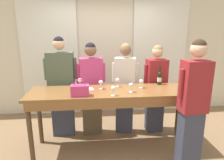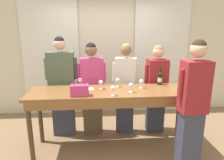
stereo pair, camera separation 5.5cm
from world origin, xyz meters
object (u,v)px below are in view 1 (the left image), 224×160
guest_pink_top (91,88)px  host_pouring (193,105)px  tasting_bar (113,98)px  wine_bottle (160,78)px  guest_cream_sweater (125,88)px  wine_glass_front_left (113,89)px  wine_glass_center_mid (131,85)px  wine_glass_center_left (80,81)px  wine_glass_front_mid (101,83)px  handbag (80,90)px  guest_striped_shirt (156,88)px  guest_olive_jacket (62,87)px  wine_glass_front_right (141,82)px  wine_glass_center_right (117,81)px

guest_pink_top → host_pouring: host_pouring is taller
tasting_bar → wine_bottle: bearing=20.0°
guest_cream_sweater → wine_glass_front_left: bearing=-110.8°
wine_glass_center_mid → wine_glass_center_left: bearing=155.6°
wine_glass_front_mid → guest_cream_sweater: (0.46, 0.44, -0.22)m
handbag → guest_striped_shirt: 1.56m
handbag → guest_olive_jacket: (-0.38, 0.74, -0.16)m
host_pouring → wine_glass_front_mid: bearing=150.3°
tasting_bar → guest_striped_shirt: (0.86, 0.56, -0.03)m
wine_glass_front_right → guest_striped_shirt: guest_striped_shirt is taller
wine_bottle → wine_glass_front_left: size_ratio=2.11×
wine_glass_front_mid → wine_glass_center_left: (-0.34, 0.16, 0.00)m
wine_glass_front_left → guest_pink_top: bearing=112.4°
wine_glass_front_left → guest_cream_sweater: 0.86m
wine_bottle → wine_glass_center_right: size_ratio=2.11×
handbag → wine_glass_front_mid: bearing=44.5°
tasting_bar → guest_pink_top: bearing=120.6°
wine_glass_front_right → guest_olive_jacket: bearing=161.9°
guest_cream_sweater → host_pouring: bearing=-56.8°
handbag → wine_glass_front_left: size_ratio=1.75×
wine_bottle → wine_glass_center_left: wine_bottle is taller
tasting_bar → wine_glass_center_right: 0.34m
wine_glass_front_right → wine_bottle: bearing=26.9°
guest_pink_top → guest_striped_shirt: guest_pink_top is taller
tasting_bar → guest_striped_shirt: bearing=32.9°
wine_glass_center_right → guest_striped_shirt: 0.87m
wine_glass_front_mid → wine_glass_center_mid: bearing=-23.9°
guest_olive_jacket → guest_cream_sweater: (1.14, 0.00, -0.05)m
wine_glass_front_mid → guest_pink_top: bearing=109.5°
tasting_bar → guest_cream_sweater: 0.63m
wine_glass_front_right → guest_pink_top: bearing=151.6°
handbag → guest_cream_sweater: guest_cream_sweater is taller
wine_glass_front_mid → wine_glass_center_left: size_ratio=1.00×
wine_glass_center_mid → guest_striped_shirt: size_ratio=0.09×
tasting_bar → wine_glass_center_mid: wine_glass_center_mid is taller
wine_bottle → guest_olive_jacket: bearing=171.5°
wine_glass_front_mid → wine_glass_center_mid: (0.45, -0.20, 0.00)m
tasting_bar → wine_glass_center_right: (0.10, 0.23, 0.23)m
wine_bottle → wine_glass_center_left: size_ratio=2.11×
wine_glass_front_mid → host_pouring: (1.19, -0.68, -0.15)m
handbag → wine_glass_front_right: (0.96, 0.30, 0.02)m
guest_olive_jacket → guest_striped_shirt: bearing=0.0°
guest_olive_jacket → wine_glass_center_left: bearing=-38.9°
tasting_bar → guest_pink_top: 0.65m
tasting_bar → wine_glass_center_left: bearing=151.5°
guest_pink_top → guest_striped_shirt: 1.19m
wine_glass_center_left → wine_glass_center_mid: (0.79, -0.36, 0.00)m
wine_glass_center_right → guest_cream_sweater: guest_cream_sweater is taller
wine_bottle → wine_glass_front_left: wine_bottle is taller
wine_glass_front_mid → tasting_bar: bearing=-34.4°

